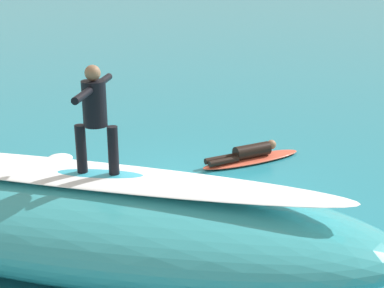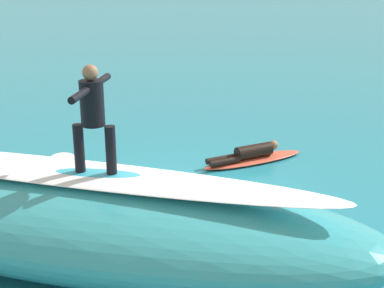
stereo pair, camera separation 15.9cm
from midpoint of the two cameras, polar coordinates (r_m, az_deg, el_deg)
The scene contains 9 objects.
ground_plane at distance 10.50m, azimuth -0.54°, elevation -5.78°, with size 120.00×120.00×0.00m, color teal.
wave_crest at distance 8.55m, azimuth -11.99°, elevation -7.26°, with size 9.63×2.90×1.35m, color teal.
wave_foam_lip at distance 8.27m, azimuth -12.33°, elevation -2.80°, with size 8.18×1.02×0.08m, color white.
surfboard_riding at distance 8.05m, azimuth -9.22°, elevation -3.17°, with size 1.92×0.48×0.09m, color #33B2D1.
surfer_riding at distance 7.75m, azimuth -9.59°, elevation 3.33°, with size 0.60×1.44×1.55m.
surfboard_paddling at distance 12.44m, azimuth 6.68°, elevation -1.60°, with size 2.48×0.55×0.10m, color #E0563D.
surfer_paddling at distance 12.31m, azimuth 6.19°, elevation -0.89°, with size 1.28×1.50×0.32m.
foam_patch_near at distance 9.50m, azimuth -13.48°, elevation -8.58°, with size 0.85×0.62×0.17m, color white.
foam_patch_mid at distance 12.73m, azimuth -12.84°, elevation -1.37°, with size 0.56×0.55×0.15m, color white.
Camera 2 is at (-4.01, 8.65, 4.40)m, focal length 51.99 mm.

